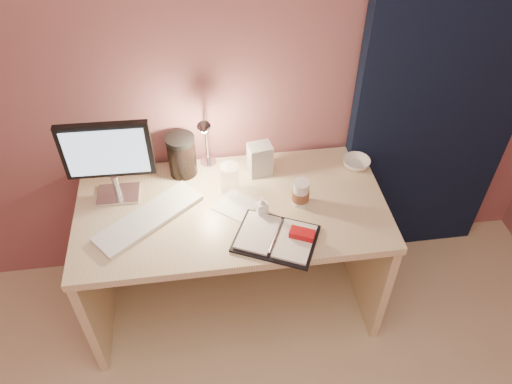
{
  "coord_description": "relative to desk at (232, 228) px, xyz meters",
  "views": [
    {
      "loc": [
        -0.11,
        -0.21,
        2.32
      ],
      "look_at": [
        0.1,
        1.33,
        0.85
      ],
      "focal_mm": 35.0,
      "sensor_mm": 36.0,
      "label": 1
    }
  ],
  "objects": [
    {
      "name": "product_box",
      "position": [
        0.16,
        0.14,
        0.31
      ],
      "size": [
        0.12,
        0.1,
        0.16
      ],
      "primitive_type": "cube",
      "rotation": [
        0.0,
        0.0,
        0.16
      ],
      "color": "#B6B6B2",
      "rests_on": "desk"
    },
    {
      "name": "lotion_bottle",
      "position": [
        0.13,
        -0.14,
        0.28
      ],
      "size": [
        0.05,
        0.05,
        0.1
      ],
      "primitive_type": "imported",
      "rotation": [
        0.0,
        0.0,
        0.15
      ],
      "color": "silver",
      "rests_on": "desk"
    },
    {
      "name": "bowl",
      "position": [
        0.63,
        0.12,
        0.25
      ],
      "size": [
        0.15,
        0.15,
        0.04
      ],
      "primitive_type": "imported",
      "rotation": [
        0.0,
        0.0,
        0.15
      ],
      "color": "silver",
      "rests_on": "desk"
    },
    {
      "name": "monitor",
      "position": [
        -0.51,
        0.07,
        0.47
      ],
      "size": [
        0.38,
        0.14,
        0.41
      ],
      "rotation": [
        0.0,
        0.0,
        -0.03
      ],
      "color": "silver",
      "rests_on": "desk"
    },
    {
      "name": "planner",
      "position": [
        0.17,
        -0.3,
        0.24
      ],
      "size": [
        0.41,
        0.37,
        0.05
      ],
      "rotation": [
        0.0,
        0.0,
        -0.44
      ],
      "color": "black",
      "rests_on": "desk"
    },
    {
      "name": "paper_c",
      "position": [
        0.02,
        -0.07,
        0.23
      ],
      "size": [
        0.23,
        0.23,
        0.0
      ],
      "primitive_type": "cube",
      "rotation": [
        0.0,
        0.0,
        0.88
      ],
      "color": "silver",
      "rests_on": "desk"
    },
    {
      "name": "keyboard",
      "position": [
        -0.37,
        -0.11,
        0.24
      ],
      "size": [
        0.49,
        0.43,
        0.02
      ],
      "primitive_type": "cube",
      "rotation": [
        0.0,
        0.0,
        0.67
      ],
      "color": "white",
      "rests_on": "desk"
    },
    {
      "name": "coffee_cup",
      "position": [
        0.31,
        -0.1,
        0.28
      ],
      "size": [
        0.08,
        0.08,
        0.13
      ],
      "color": "silver",
      "rests_on": "desk"
    },
    {
      "name": "dark_jar",
      "position": [
        -0.21,
        0.19,
        0.32
      ],
      "size": [
        0.13,
        0.13,
        0.19
      ],
      "primitive_type": "cylinder",
      "color": "black",
      "rests_on": "desk"
    },
    {
      "name": "desk",
      "position": [
        0.0,
        0.0,
        0.0
      ],
      "size": [
        1.4,
        0.7,
        0.73
      ],
      "color": "beige",
      "rests_on": "ground"
    },
    {
      "name": "desk_lamp",
      "position": [
        -0.08,
        0.15,
        0.44
      ],
      "size": [
        0.08,
        0.21,
        0.34
      ],
      "rotation": [
        0.0,
        0.0,
        -0.07
      ],
      "color": "silver",
      "rests_on": "desk"
    },
    {
      "name": "clear_cup",
      "position": [
        0.01,
        0.03,
        0.3
      ],
      "size": [
        0.09,
        0.09,
        0.15
      ],
      "primitive_type": "cylinder",
      "color": "white",
      "rests_on": "desk"
    },
    {
      "name": "room",
      "position": [
        0.95,
        0.24,
        0.63
      ],
      "size": [
        3.5,
        3.5,
        3.5
      ],
      "color": "#C6B28E",
      "rests_on": "ground"
    }
  ]
}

